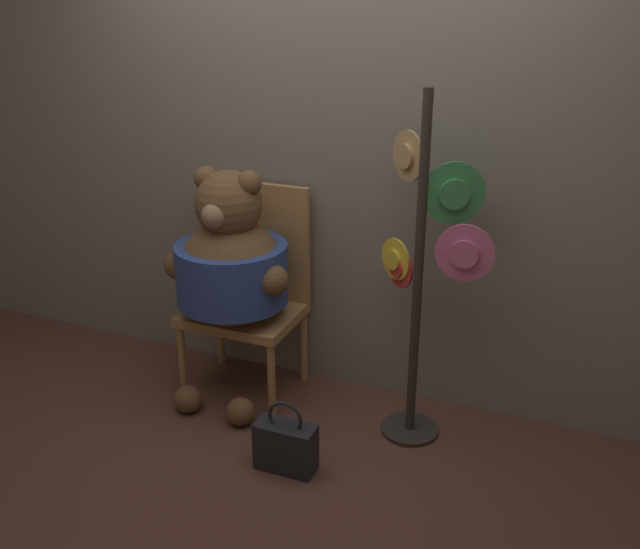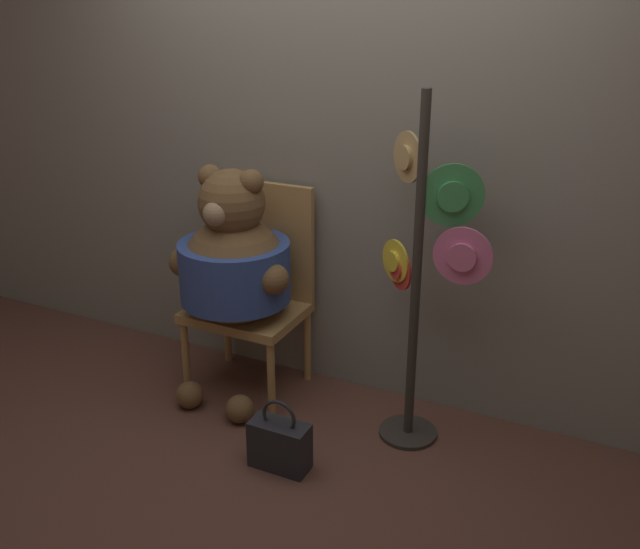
{
  "view_description": "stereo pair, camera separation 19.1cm",
  "coord_description": "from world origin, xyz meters",
  "px_view_note": "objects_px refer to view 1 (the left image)",
  "views": [
    {
      "loc": [
        1.23,
        -2.62,
        2.03
      ],
      "look_at": [
        0.04,
        0.26,
        0.76
      ],
      "focal_mm": 40.0,
      "sensor_mm": 36.0,
      "label": 1
    },
    {
      "loc": [
        1.4,
        -2.54,
        2.03
      ],
      "look_at": [
        0.04,
        0.26,
        0.76
      ],
      "focal_mm": 40.0,
      "sensor_mm": 36.0,
      "label": 2
    }
  ],
  "objects_px": {
    "teddy_bear": "(231,266)",
    "chair": "(250,285)",
    "handbag_on_ground": "(286,445)",
    "hat_display_rack": "(424,268)"
  },
  "relations": [
    {
      "from": "chair",
      "to": "handbag_on_ground",
      "type": "bearing_deg",
      "value": -52.38
    },
    {
      "from": "chair",
      "to": "hat_display_rack",
      "type": "xyz_separation_m",
      "value": [
        0.95,
        -0.12,
        0.28
      ]
    },
    {
      "from": "hat_display_rack",
      "to": "handbag_on_ground",
      "type": "bearing_deg",
      "value": -130.9
    },
    {
      "from": "handbag_on_ground",
      "to": "hat_display_rack",
      "type": "bearing_deg",
      "value": 49.1
    },
    {
      "from": "chair",
      "to": "handbag_on_ground",
      "type": "xyz_separation_m",
      "value": [
        0.49,
        -0.64,
        -0.45
      ]
    },
    {
      "from": "teddy_bear",
      "to": "handbag_on_ground",
      "type": "distance_m",
      "value": 0.92
    },
    {
      "from": "chair",
      "to": "handbag_on_ground",
      "type": "height_order",
      "value": "chair"
    },
    {
      "from": "teddy_bear",
      "to": "chair",
      "type": "bearing_deg",
      "value": 86.5
    },
    {
      "from": "hat_display_rack",
      "to": "handbag_on_ground",
      "type": "relative_size",
      "value": 4.74
    },
    {
      "from": "teddy_bear",
      "to": "handbag_on_ground",
      "type": "relative_size",
      "value": 3.54
    }
  ]
}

